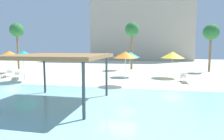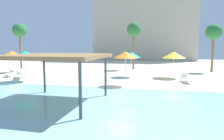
{
  "view_description": "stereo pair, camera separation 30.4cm",
  "coord_description": "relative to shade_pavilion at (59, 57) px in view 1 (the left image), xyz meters",
  "views": [
    {
      "loc": [
        2.18,
        -12.7,
        3.02
      ],
      "look_at": [
        -0.79,
        2.0,
        1.3
      ],
      "focal_mm": 31.86,
      "sensor_mm": 36.0,
      "label": 1
    },
    {
      "loc": [
        2.48,
        -12.63,
        3.02
      ],
      "look_at": [
        -0.79,
        2.0,
        1.3
      ],
      "focal_mm": 31.86,
      "sensor_mm": 36.0,
      "label": 2
    }
  ],
  "objects": [
    {
      "name": "shade_pavilion",
      "position": [
        0.0,
        0.0,
        0.0
      ],
      "size": [
        4.87,
        4.87,
        2.64
      ],
      "color": "#42474C",
      "rests_on": "ground"
    },
    {
      "name": "beach_umbrella_yellow_0",
      "position": [
        6.79,
        10.83,
        -0.23
      ],
      "size": [
        2.32,
        2.32,
        2.58
      ],
      "color": "silver",
      "rests_on": "ground"
    },
    {
      "name": "hotel_block_0",
      "position": [
        2.12,
        40.64,
        7.16
      ],
      "size": [
        23.16,
        10.94,
        19.3
      ],
      "primitive_type": "cube",
      "color": "#B2A893",
      "rests_on": "ground"
    },
    {
      "name": "lagoon_water",
      "position": [
        2.62,
        -2.23,
        -2.48
      ],
      "size": [
        44.0,
        13.5,
        0.04
      ],
      "primitive_type": "cube",
      "color": "#8CC6CC",
      "rests_on": "ground"
    },
    {
      "name": "beach_umbrella_orange_3",
      "position": [
        2.74,
        5.83,
        -0.07
      ],
      "size": [
        1.91,
        1.91,
        2.7
      ],
      "color": "silver",
      "rests_on": "ground"
    },
    {
      "name": "ground_plane",
      "position": [
        2.62,
        3.02,
        -2.5
      ],
      "size": [
        80.0,
        80.0,
        0.0
      ],
      "primitive_type": "plane",
      "color": "beige"
    },
    {
      "name": "beach_umbrella_teal_1",
      "position": [
        -6.19,
        5.76,
        -0.1
      ],
      "size": [
        2.38,
        2.38,
        2.73
      ],
      "color": "silver",
      "rests_on": "ground"
    },
    {
      "name": "beach_umbrella_teal_2",
      "position": [
        2.6,
        10.55,
        -0.23
      ],
      "size": [
        2.04,
        2.04,
        2.55
      ],
      "color": "silver",
      "rests_on": "ground"
    },
    {
      "name": "lounge_chair_3",
      "position": [
        -7.76,
        6.87,
        -2.16
      ],
      "size": [
        1.46,
        1.94,
        0.74
      ],
      "rotation": [
        0.0,
        0.0,
        -1.05
      ],
      "color": "white",
      "rests_on": "ground"
    },
    {
      "name": "lounge_chair_2",
      "position": [
        -9.71,
        8.01,
        -2.16
      ],
      "size": [
        1.13,
        1.99,
        0.74
      ],
      "rotation": [
        0.0,
        0.0,
        -1.28
      ],
      "color": "white",
      "rests_on": "ground"
    },
    {
      "name": "palm_tree_0",
      "position": [
        2.05,
        17.63,
        2.76
      ],
      "size": [
        1.9,
        1.9,
        6.37
      ],
      "color": "brown",
      "rests_on": "ground"
    },
    {
      "name": "palm_tree_2",
      "position": [
        -13.56,
        14.95,
        2.73
      ],
      "size": [
        1.9,
        1.9,
        6.33
      ],
      "color": "brown",
      "rests_on": "ground"
    },
    {
      "name": "palm_tree_3",
      "position": [
        11.81,
        16.82,
        2.25
      ],
      "size": [
        1.9,
        1.9,
        5.83
      ],
      "color": "brown",
      "rests_on": "ground"
    },
    {
      "name": "beach_umbrella_orange_5",
      "position": [
        -11.65,
        10.85,
        -0.23
      ],
      "size": [
        2.32,
        2.32,
        2.59
      ],
      "color": "silver",
      "rests_on": "ground"
    },
    {
      "name": "lounge_chair_1",
      "position": [
        7.66,
        8.41,
        -2.16
      ],
      "size": [
        0.7,
        1.92,
        0.74
      ],
      "rotation": [
        0.0,
        0.0,
        -1.52
      ],
      "color": "white",
      "rests_on": "ground"
    }
  ]
}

